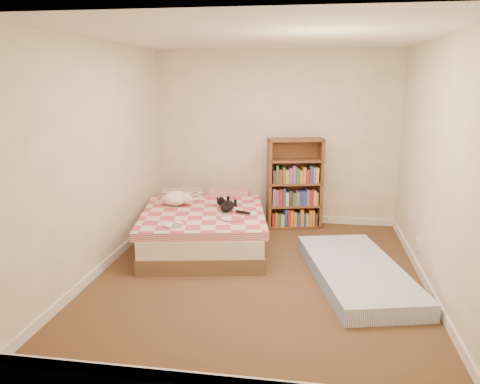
# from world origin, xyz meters

# --- Properties ---
(room) EXTENTS (3.51, 4.01, 2.51)m
(room) POSITION_xyz_m (0.00, 0.00, 1.20)
(room) COLOR #4D3A21
(room) RESTS_ON ground
(bed) EXTENTS (1.78, 2.27, 0.54)m
(bed) POSITION_xyz_m (-0.81, 0.85, 0.25)
(bed) COLOR brown
(bed) RESTS_ON room
(bookshelf) EXTENTS (0.83, 0.43, 1.29)m
(bookshelf) POSITION_xyz_m (0.30, 1.76, 0.49)
(bookshelf) COLOR brown
(bookshelf) RESTS_ON room
(floor_mattress) EXTENTS (1.30, 2.08, 0.17)m
(floor_mattress) POSITION_xyz_m (1.05, -0.01, 0.09)
(floor_mattress) COLOR #7D9ED1
(floor_mattress) RESTS_ON room
(black_cat) EXTENTS (0.34, 0.61, 0.14)m
(black_cat) POSITION_xyz_m (-0.49, 0.78, 0.55)
(black_cat) COLOR black
(black_cat) RESTS_ON bed
(white_dog) EXTENTS (0.47, 0.48, 0.18)m
(white_dog) POSITION_xyz_m (-1.19, 0.91, 0.58)
(white_dog) COLOR white
(white_dog) RESTS_ON bed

